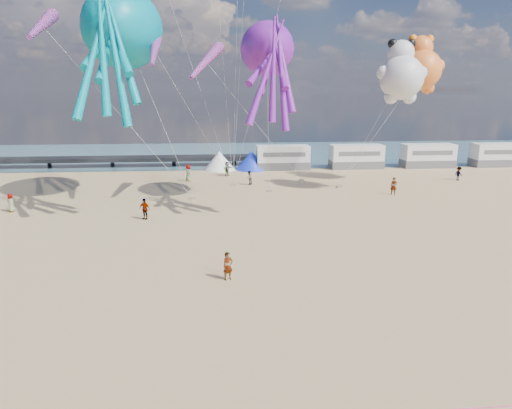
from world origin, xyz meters
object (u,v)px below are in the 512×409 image
at_px(beachgoer_0, 11,203).
at_px(beachgoer_3, 145,209).
at_px(sandbag_b, 269,191).
at_px(sandbag_c, 339,187).
at_px(kite_octopus_purple, 267,49).
at_px(windsock_right, 154,51).
at_px(motorhome_2, 428,156).
at_px(motorhome_3, 497,155).
at_px(beachgoer_5, 394,186).
at_px(beachgoer_4, 227,169).
at_px(windsock_mid, 206,61).
at_px(beachgoer_2, 459,174).
at_px(kite_octopus_teal, 123,29).
at_px(motorhome_0, 283,157).
at_px(sandbag_a, 193,199).
at_px(kite_teddy_orange, 421,70).
at_px(tent_blue, 251,160).
at_px(kite_panda, 402,78).
at_px(tent_white, 219,161).
at_px(beachgoer_1, 249,178).
at_px(standing_person, 228,266).
at_px(beachgoer_6, 188,173).
at_px(sandbag_d, 301,180).
at_px(windsock_left, 42,25).
at_px(motorhome_1, 356,157).
at_px(sandbag_e, 233,185).

relative_size(beachgoer_0, beachgoer_3, 0.92).
relative_size(sandbag_b, sandbag_c, 1.00).
bearing_deg(kite_octopus_purple, windsock_right, -163.58).
relative_size(motorhome_2, sandbag_c, 13.20).
distance_m(motorhome_3, beachgoer_5, 25.24).
relative_size(beachgoer_3, beachgoer_4, 0.99).
bearing_deg(windsock_mid, beachgoer_2, 38.49).
bearing_deg(kite_octopus_teal, motorhome_0, 33.97).
bearing_deg(sandbag_a, kite_teddy_orange, 12.42).
bearing_deg(motorhome_2, motorhome_0, 180.00).
xyz_separation_m(motorhome_3, kite_octopus_purple, (-32.47, -17.26, 11.56)).
bearing_deg(tent_blue, motorhome_2, 0.00).
height_order(beachgoer_3, kite_panda, kite_panda).
relative_size(motorhome_0, tent_white, 1.65).
xyz_separation_m(motorhome_3, windsock_right, (-41.56, -18.10, 11.31)).
height_order(beachgoer_1, kite_octopus_purple, kite_octopus_purple).
xyz_separation_m(beachgoer_2, sandbag_b, (-21.65, -4.19, -0.65)).
height_order(motorhome_2, standing_person, motorhome_2).
bearing_deg(sandbag_b, beachgoer_1, 114.84).
distance_m(tent_white, beachgoer_4, 4.16).
height_order(beachgoer_0, windsock_right, windsock_right).
xyz_separation_m(sandbag_a, windsock_mid, (1.51, -1.13, 11.96)).
bearing_deg(kite_octopus_purple, beachgoer_6, 136.93).
bearing_deg(tent_white, kite_octopus_teal, -116.94).
distance_m(motorhome_0, motorhome_2, 19.00).
relative_size(motorhome_2, tent_white, 1.65).
xyz_separation_m(motorhome_2, standing_person, (-26.83, -34.21, -0.74)).
xyz_separation_m(sandbag_d, kite_octopus_teal, (-16.81, -7.44, 14.61)).
bearing_deg(sandbag_d, beachgoer_3, -136.87).
distance_m(kite_octopus_purple, windsock_left, 17.62).
relative_size(motorhome_2, beachgoer_4, 3.93).
distance_m(beachgoer_5, windsock_left, 33.13).
relative_size(beachgoer_5, kite_teddy_orange, 0.24).
bearing_deg(beachgoer_5, kite_octopus_teal, -147.72).
bearing_deg(motorhome_1, sandbag_c, -114.27).
bearing_deg(motorhome_2, beachgoer_4, -171.18).
relative_size(sandbag_e, windsock_mid, 0.08).
distance_m(standing_person, beachgoer_1, 24.91).
distance_m(motorhome_0, beachgoer_2, 20.51).
height_order(motorhome_1, beachgoer_2, motorhome_1).
bearing_deg(sandbag_e, windsock_left, -151.09).
relative_size(motorhome_0, beachgoer_1, 4.38).
height_order(beachgoer_2, windsock_left, windsock_left).
bearing_deg(motorhome_0, sandbag_a, -123.80).
bearing_deg(tent_white, standing_person, -89.71).
distance_m(tent_blue, windsock_left, 28.54).
relative_size(beachgoer_2, kite_octopus_purple, 0.14).
bearing_deg(windsock_mid, kite_octopus_purple, 18.16).
height_order(motorhome_3, kite_panda, kite_panda).
relative_size(beachgoer_1, windsock_left, 0.21).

